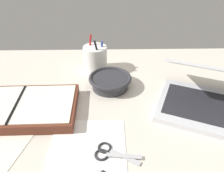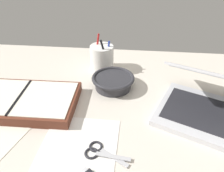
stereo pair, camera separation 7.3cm
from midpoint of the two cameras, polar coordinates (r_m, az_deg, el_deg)
desk_top at (r=73.00cm, az=3.95°, el=-8.18°), size 140.00×100.00×2.00cm
laptop at (r=77.72cm, az=27.32°, el=-3.84°), size 40.29×39.57×18.59cm
bowl at (r=83.26cm, az=2.81°, el=1.19°), size 16.32×16.32×4.81cm
pen_cup at (r=94.06cm, az=-0.40°, el=7.33°), size 9.97×9.97×15.16cm
planner at (r=79.80cm, az=-20.31°, el=-3.69°), size 38.41×22.17×3.88cm
scissors at (r=61.47cm, az=-0.07°, el=-16.91°), size 12.64×7.92×0.80cm
paper_sheet_front at (r=61.50cm, az=-5.78°, el=-17.51°), size 21.56×28.47×0.16cm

